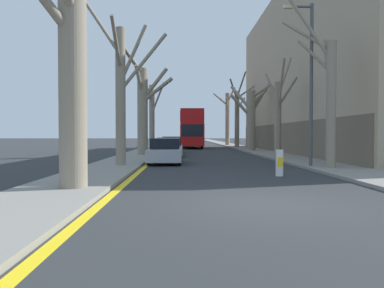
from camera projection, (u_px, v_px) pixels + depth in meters
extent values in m
plane|color=#2B2D30|center=(260.00, 204.00, 8.51)|extent=(300.00, 300.00, 0.00)
cube|color=gray|center=(161.00, 144.00, 58.35)|extent=(2.63, 120.00, 0.12)
cube|color=gray|center=(227.00, 144.00, 58.60)|extent=(2.63, 120.00, 0.12)
cube|color=tan|center=(336.00, 71.00, 32.11)|extent=(10.00, 32.86, 14.06)
cube|color=#6B5E4C|center=(278.00, 138.00, 32.13)|extent=(0.12, 32.20, 2.50)
cube|color=yellow|center=(171.00, 145.00, 58.39)|extent=(0.24, 120.00, 0.01)
cylinder|color=gray|center=(73.00, 61.00, 10.28)|extent=(0.76, 0.76, 7.20)
cylinder|color=gray|center=(121.00, 98.00, 18.14)|extent=(0.48, 0.48, 6.75)
cylinder|color=gray|center=(116.00, 44.00, 17.04)|extent=(0.19, 2.21, 2.08)
cylinder|color=gray|center=(102.00, 27.00, 18.41)|extent=(2.09, 0.96, 2.94)
cylinder|color=gray|center=(143.00, 62.00, 18.01)|extent=(2.36, 0.41, 2.79)
cylinder|color=gray|center=(133.00, 54.00, 17.99)|extent=(1.44, 0.42, 2.77)
cylinder|color=gray|center=(143.00, 112.00, 27.21)|extent=(0.76, 0.76, 6.39)
cylinder|color=gray|center=(139.00, 81.00, 26.58)|extent=(0.64, 1.45, 2.19)
cylinder|color=gray|center=(132.00, 60.00, 26.01)|extent=(1.51, 2.46, 1.89)
cylinder|color=gray|center=(133.00, 60.00, 27.36)|extent=(1.78, 0.85, 2.14)
cylinder|color=gray|center=(157.00, 90.00, 26.68)|extent=(2.41, 1.34, 1.75)
cylinder|color=gray|center=(155.00, 84.00, 27.07)|extent=(2.00, 0.51, 2.40)
cylinder|color=gray|center=(152.00, 118.00, 34.58)|extent=(0.50, 0.50, 6.14)
cylinder|color=gray|center=(147.00, 87.00, 33.51)|extent=(0.85, 2.16, 2.71)
cylinder|color=gray|center=(149.00, 95.00, 35.53)|extent=(0.83, 2.16, 1.39)
cylinder|color=gray|center=(158.00, 98.00, 34.04)|extent=(1.39, 1.24, 2.82)
cylinder|color=gray|center=(331.00, 106.00, 16.58)|extent=(0.43, 0.43, 5.72)
cylinder|color=gray|center=(309.00, 27.00, 16.74)|extent=(2.01, 0.74, 3.14)
cylinder|color=gray|center=(328.00, 68.00, 17.35)|extent=(0.47, 1.79, 3.02)
cylinder|color=gray|center=(315.00, 56.00, 16.92)|extent=(1.38, 1.01, 1.66)
cylinder|color=gray|center=(306.00, 36.00, 17.50)|extent=(1.78, 2.22, 1.97)
cylinder|color=gray|center=(278.00, 120.00, 25.32)|extent=(0.46, 0.46, 5.15)
cylinder|color=gray|center=(281.00, 86.00, 24.46)|extent=(0.18, 1.75, 3.36)
cylinder|color=gray|center=(272.00, 87.00, 25.63)|extent=(0.87, 0.98, 1.98)
cylinder|color=gray|center=(284.00, 77.00, 25.65)|extent=(1.30, 1.01, 2.87)
cylinder|color=gray|center=(287.00, 93.00, 24.64)|extent=(1.09, 1.48, 1.96)
cylinder|color=gray|center=(251.00, 121.00, 34.81)|extent=(0.81, 0.81, 5.67)
cylinder|color=gray|center=(259.00, 98.00, 34.91)|extent=(1.78, 0.60, 1.85)
cylinder|color=gray|center=(260.00, 92.00, 34.31)|extent=(1.74, 1.22, 1.28)
cylinder|color=gray|center=(241.00, 106.00, 34.66)|extent=(2.09, 0.48, 2.18)
cylinder|color=gray|center=(241.00, 98.00, 35.67)|extent=(1.91, 2.20, 2.59)
cylinder|color=gray|center=(261.00, 97.00, 35.05)|extent=(2.26, 0.89, 3.36)
cylinder|color=gray|center=(237.00, 120.00, 44.06)|extent=(0.54, 0.54, 6.66)
cylinder|color=gray|center=(237.00, 106.00, 43.13)|extent=(0.38, 1.95, 2.49)
cylinder|color=gray|center=(248.00, 91.00, 43.34)|extent=(2.43, 1.53, 1.76)
cylinder|color=gray|center=(241.00, 85.00, 42.96)|extent=(0.88, 2.21, 2.76)
cylinder|color=gray|center=(234.00, 90.00, 43.32)|extent=(1.22, 1.52, 2.40)
cylinder|color=gray|center=(241.00, 104.00, 44.85)|extent=(1.38, 1.85, 1.61)
cylinder|color=gray|center=(228.00, 119.00, 52.93)|extent=(0.63, 0.63, 7.45)
cylinder|color=gray|center=(221.00, 99.00, 52.86)|extent=(2.13, 0.27, 1.88)
cylinder|color=gray|center=(227.00, 103.00, 52.20)|extent=(0.62, 1.56, 1.65)
cylinder|color=gray|center=(231.00, 95.00, 52.07)|extent=(1.08, 1.83, 2.08)
cube|color=red|center=(191.00, 135.00, 45.00)|extent=(2.57, 11.23, 2.41)
cube|color=red|center=(191.00, 119.00, 44.95)|extent=(2.52, 11.00, 1.49)
cube|color=#A91111|center=(191.00, 112.00, 44.93)|extent=(2.52, 11.00, 0.12)
cube|color=black|center=(191.00, 131.00, 44.99)|extent=(2.60, 9.88, 1.25)
cube|color=black|center=(191.00, 118.00, 44.95)|extent=(2.60, 9.88, 1.14)
cube|color=black|center=(192.00, 130.00, 39.40)|extent=(2.31, 0.06, 1.32)
cylinder|color=black|center=(182.00, 144.00, 41.63)|extent=(0.30, 1.05, 1.05)
cylinder|color=black|center=(202.00, 144.00, 41.69)|extent=(0.30, 1.05, 1.05)
cylinder|color=black|center=(182.00, 143.00, 48.14)|extent=(0.30, 1.05, 1.05)
cylinder|color=black|center=(199.00, 143.00, 48.20)|extent=(0.30, 1.05, 1.05)
cube|color=#9EA3AD|center=(165.00, 154.00, 20.58)|extent=(1.79, 4.48, 0.62)
cube|color=black|center=(166.00, 143.00, 20.83)|extent=(1.57, 2.33, 0.58)
cylinder|color=black|center=(149.00, 159.00, 19.22)|extent=(0.20, 0.61, 0.61)
cylinder|color=black|center=(179.00, 159.00, 19.26)|extent=(0.20, 0.61, 0.61)
cylinder|color=black|center=(153.00, 156.00, 21.91)|extent=(0.20, 0.61, 0.61)
cylinder|color=black|center=(180.00, 156.00, 21.95)|extent=(0.20, 0.61, 0.61)
cube|color=silver|center=(169.00, 150.00, 26.77)|extent=(1.87, 4.07, 0.58)
cube|color=black|center=(169.00, 142.00, 27.00)|extent=(1.64, 2.12, 0.61)
cylinder|color=black|center=(157.00, 153.00, 25.53)|extent=(0.20, 0.62, 0.62)
cylinder|color=black|center=(181.00, 153.00, 25.57)|extent=(0.20, 0.62, 0.62)
cylinder|color=black|center=(159.00, 152.00, 27.97)|extent=(0.20, 0.62, 0.62)
cylinder|color=black|center=(181.00, 152.00, 28.01)|extent=(0.20, 0.62, 0.62)
cube|color=navy|center=(172.00, 147.00, 32.57)|extent=(1.73, 4.11, 0.59)
cube|color=black|center=(172.00, 140.00, 32.80)|extent=(1.53, 2.14, 0.64)
cylinder|color=black|center=(162.00, 150.00, 31.32)|extent=(0.20, 0.64, 0.64)
cylinder|color=black|center=(180.00, 150.00, 31.36)|extent=(0.20, 0.64, 0.64)
cylinder|color=black|center=(164.00, 149.00, 33.79)|extent=(0.20, 0.64, 0.64)
cylinder|color=black|center=(181.00, 148.00, 33.83)|extent=(0.20, 0.64, 0.64)
cylinder|color=#4C4F54|center=(311.00, 86.00, 17.36)|extent=(0.16, 0.16, 7.64)
cylinder|color=#4C4F54|center=(300.00, 7.00, 17.25)|extent=(1.10, 0.11, 0.11)
cube|color=beige|center=(288.00, 7.00, 17.24)|extent=(0.44, 0.20, 0.16)
cylinder|color=white|center=(279.00, 163.00, 14.21)|extent=(0.29, 0.29, 1.01)
cube|color=yellow|center=(280.00, 162.00, 14.06)|extent=(0.20, 0.01, 0.36)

